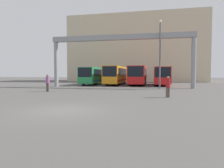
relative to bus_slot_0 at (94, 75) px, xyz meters
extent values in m
plane|color=#514F4C|center=(5.86, -25.06, -1.72)|extent=(200.00, 200.00, 0.00)
cube|color=beige|center=(5.86, 19.00, 6.55)|extent=(34.00, 12.00, 16.54)
cylinder|color=gray|center=(-3.74, -7.19, 1.57)|extent=(0.60, 0.60, 6.58)
cylinder|color=gray|center=(15.47, -7.19, 1.57)|extent=(0.60, 0.60, 6.58)
cube|color=gray|center=(5.86, -7.19, 5.21)|extent=(19.80, 0.80, 0.70)
cube|color=#268C4C|center=(0.00, 0.01, -0.06)|extent=(2.41, 10.39, 2.63)
cube|color=black|center=(0.00, -5.16, 0.42)|extent=(2.22, 0.06, 1.47)
cube|color=black|center=(0.00, 0.01, 0.42)|extent=(2.44, 8.83, 1.10)
cube|color=#1966B2|center=(0.00, 0.01, -0.90)|extent=(2.44, 9.87, 0.24)
cylinder|color=black|center=(-1.05, -2.90, -1.26)|extent=(0.28, 0.92, 0.92)
cylinder|color=black|center=(1.05, -2.90, -1.26)|extent=(0.28, 0.92, 0.92)
cylinder|color=black|center=(-1.05, 2.92, -1.26)|extent=(0.28, 0.92, 0.92)
cylinder|color=black|center=(1.05, 2.92, -1.26)|extent=(0.28, 0.92, 0.92)
cube|color=orange|center=(3.91, 0.42, 0.04)|extent=(2.43, 11.20, 2.82)
cube|color=black|center=(3.91, -5.16, 0.56)|extent=(2.23, 0.06, 1.58)
cube|color=black|center=(3.91, 0.42, 0.56)|extent=(2.46, 9.52, 1.18)
cube|color=red|center=(3.91, 0.42, -0.86)|extent=(2.46, 10.64, 0.24)
cylinder|color=black|center=(2.86, -2.72, -1.25)|extent=(0.28, 0.95, 0.95)
cylinder|color=black|center=(4.96, -2.72, -1.25)|extent=(0.28, 0.95, 0.95)
cylinder|color=black|center=(2.86, 3.55, -1.25)|extent=(0.28, 0.95, 0.95)
cylinder|color=black|center=(4.96, 3.55, -1.25)|extent=(0.28, 0.95, 0.95)
cube|color=red|center=(7.82, 0.38, 0.02)|extent=(2.57, 11.12, 2.78)
cube|color=black|center=(7.82, -5.16, 0.54)|extent=(2.36, 0.06, 1.56)
cube|color=black|center=(7.82, 0.38, 0.54)|extent=(2.60, 9.45, 1.17)
cube|color=#1966B2|center=(7.82, 0.38, -0.87)|extent=(2.60, 10.56, 0.24)
cylinder|color=black|center=(6.69, -2.74, -1.21)|extent=(0.28, 1.02, 1.02)
cylinder|color=black|center=(8.94, -2.74, -1.21)|extent=(0.28, 1.02, 1.02)
cylinder|color=black|center=(6.69, 3.49, -1.21)|extent=(0.28, 1.02, 1.02)
cylinder|color=black|center=(8.94, 3.49, -1.21)|extent=(0.28, 1.02, 1.02)
cube|color=red|center=(11.73, 0.24, -0.06)|extent=(2.41, 10.85, 2.61)
cube|color=black|center=(11.73, -5.16, 0.41)|extent=(2.22, 0.06, 1.46)
cube|color=black|center=(11.73, 0.24, 0.41)|extent=(2.44, 9.23, 1.10)
cube|color=orange|center=(11.73, 0.24, -0.90)|extent=(2.44, 10.31, 0.24)
cylinder|color=black|center=(10.69, -2.79, -1.20)|extent=(0.28, 1.04, 1.04)
cylinder|color=black|center=(12.77, -2.79, -1.20)|extent=(0.28, 1.04, 1.04)
cylinder|color=black|center=(10.69, 3.28, -1.20)|extent=(0.28, 1.04, 1.04)
cylinder|color=black|center=(12.77, 3.28, -1.20)|extent=(0.28, 1.04, 1.04)
cylinder|color=brown|center=(-0.78, -15.05, -1.28)|extent=(0.20, 0.20, 0.89)
cylinder|color=brown|center=(-0.61, -15.08, -1.28)|extent=(0.20, 0.20, 0.89)
cylinder|color=#8C4C8C|center=(-0.69, -15.07, -0.46)|extent=(0.39, 0.39, 0.74)
sphere|color=#8C6647|center=(-0.69, -15.07, 0.02)|extent=(0.24, 0.24, 0.24)
cylinder|color=brown|center=(11.63, -18.00, -1.31)|extent=(0.19, 0.19, 0.81)
cylinder|color=brown|center=(11.48, -18.07, -1.31)|extent=(0.19, 0.19, 0.81)
cylinder|color=#A5191E|center=(11.56, -18.04, -0.57)|extent=(0.36, 0.36, 0.68)
sphere|color=#8C6647|center=(11.56, -18.04, -0.12)|extent=(0.22, 0.22, 0.22)
cylinder|color=#595B60|center=(11.22, -7.99, 2.51)|extent=(0.20, 0.20, 8.46)
sphere|color=beige|center=(11.22, -7.99, 6.89)|extent=(0.36, 0.36, 0.36)
camera|label=1|loc=(10.39, -34.58, 0.16)|focal=32.00mm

